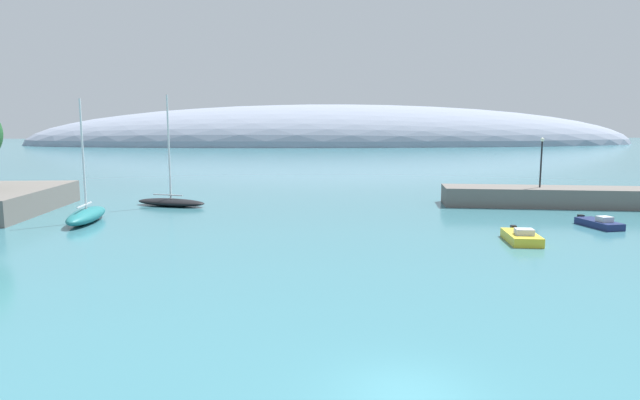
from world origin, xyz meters
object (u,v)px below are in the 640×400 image
(motorboat_yellow_outer, at_px, (522,237))
(harbor_lamp_post, at_px, (541,157))
(sailboat_teal_near_shore, at_px, (86,215))
(motorboat_navy_foreground, at_px, (599,223))
(sailboat_black_mid_mooring, at_px, (171,201))

(motorboat_yellow_outer, distance_m, harbor_lamp_post, 18.34)
(sailboat_teal_near_shore, relative_size, motorboat_navy_foreground, 2.32)
(harbor_lamp_post, bearing_deg, motorboat_navy_foreground, -92.53)
(motorboat_navy_foreground, xyz_separation_m, harbor_lamp_post, (0.48, 10.83, 4.37))
(sailboat_teal_near_shore, bearing_deg, motorboat_yellow_outer, -107.67)
(motorboat_yellow_outer, bearing_deg, sailboat_teal_near_shore, -97.30)
(sailboat_black_mid_mooring, height_order, harbor_lamp_post, sailboat_black_mid_mooring)
(sailboat_teal_near_shore, xyz_separation_m, motorboat_navy_foreground, (39.67, -4.71, -0.31))
(sailboat_black_mid_mooring, height_order, motorboat_yellow_outer, sailboat_black_mid_mooring)
(motorboat_navy_foreground, bearing_deg, motorboat_yellow_outer, -68.34)
(motorboat_yellow_outer, height_order, harbor_lamp_post, harbor_lamp_post)
(sailboat_teal_near_shore, relative_size, motorboat_yellow_outer, 2.22)
(sailboat_teal_near_shore, distance_m, motorboat_navy_foreground, 39.95)
(motorboat_navy_foreground, bearing_deg, harbor_lamp_post, 169.07)
(motorboat_navy_foreground, bearing_deg, sailboat_black_mid_mooring, -119.19)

